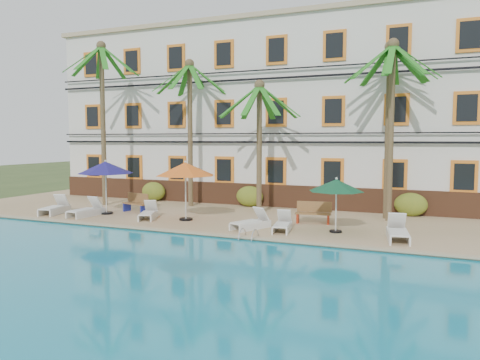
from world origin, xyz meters
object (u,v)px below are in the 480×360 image
at_px(umbrella_blue, 105,168).
at_px(lounger_e, 283,224).
at_px(palm_e, 391,105).
at_px(palm_c, 259,127).
at_px(lounger_c, 149,213).
at_px(umbrella_red, 185,169).
at_px(lounger_b, 86,210).
at_px(lounger_f, 398,232).
at_px(bench_left, 137,203).
at_px(pool_ladder, 249,239).
at_px(bench_right, 313,212).
at_px(palm_a, 103,102).
at_px(umbrella_green, 336,186).
at_px(palm_b, 190,113).
at_px(lounger_d, 251,222).
at_px(lounger_a, 55,208).
at_px(palm_d, 389,106).

height_order(umbrella_blue, lounger_e, umbrella_blue).
bearing_deg(palm_e, palm_c, -175.36).
bearing_deg(lounger_c, lounger_e, -3.07).
height_order(umbrella_red, lounger_b, umbrella_red).
xyz_separation_m(lounger_b, lounger_f, (13.88, 0.18, 0.01)).
bearing_deg(bench_left, palm_c, 17.49).
xyz_separation_m(lounger_e, pool_ladder, (-0.69, -1.88, -0.26)).
relative_size(umbrella_red, pool_ladder, 3.58).
relative_size(palm_e, bench_right, 5.10).
relative_size(palm_a, lounger_f, 4.37).
bearing_deg(bench_left, palm_a, 154.91).
bearing_deg(lounger_f, palm_a, 168.29).
bearing_deg(umbrella_green, bench_left, 173.14).
bearing_deg(lounger_b, palm_a, 116.26).
xyz_separation_m(umbrella_red, bench_right, (5.42, 1.46, -1.80)).
bearing_deg(palm_b, lounger_d, -41.52).
height_order(palm_c, lounger_e, palm_c).
bearing_deg(umbrella_blue, umbrella_green, -0.83).
relative_size(palm_b, lounger_b, 4.10).
relative_size(palm_e, lounger_e, 4.50).
relative_size(lounger_a, lounger_e, 1.14).
xyz_separation_m(palm_c, umbrella_blue, (-6.79, -2.88, -1.94)).
xyz_separation_m(palm_b, palm_c, (4.37, -1.13, -0.84)).
distance_m(lounger_c, pool_ladder, 6.20).
distance_m(umbrella_green, lounger_d, 3.68).
bearing_deg(lounger_b, pool_ladder, -10.84).
height_order(palm_e, lounger_f, palm_e).
height_order(umbrella_green, lounger_a, umbrella_green).
relative_size(umbrella_green, bench_right, 1.38).
bearing_deg(lounger_b, umbrella_green, 3.59).
bearing_deg(umbrella_red, lounger_a, -172.80).
bearing_deg(palm_d, umbrella_red, -154.12).
bearing_deg(lounger_f, bench_left, 171.95).
bearing_deg(lounger_a, bench_right, 10.76).
bearing_deg(umbrella_green, lounger_c, -178.63).
bearing_deg(lounger_c, umbrella_red, 10.78).
distance_m(palm_c, umbrella_green, 5.78).
height_order(palm_a, bench_left, palm_a).
distance_m(palm_b, lounger_f, 12.88).
bearing_deg(palm_e, lounger_d, -139.86).
bearing_deg(pool_ladder, lounger_d, 108.67).
relative_size(lounger_f, bench_right, 1.30).
bearing_deg(bench_right, lounger_f, -30.50).
relative_size(palm_c, umbrella_red, 2.41).
height_order(palm_a, lounger_a, palm_a).
height_order(palm_b, umbrella_red, palm_b).
relative_size(umbrella_red, umbrella_green, 1.24).
bearing_deg(palm_e, umbrella_blue, -165.22).
distance_m(palm_d, umbrella_green, 5.43).
distance_m(palm_e, umbrella_red, 9.43).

